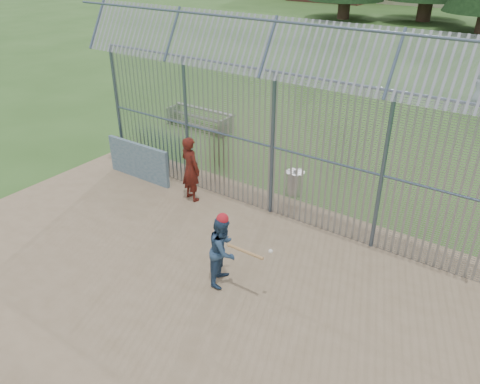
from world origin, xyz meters
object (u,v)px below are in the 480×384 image
Objects in this scene: dugout_wall at (139,161)px; trash_can at (295,183)px; bleacher at (200,118)px; onlooker at (191,169)px; batter at (223,250)px.

trash_can is at bearing 22.79° from dugout_wall.
trash_can is at bearing -25.16° from bleacher.
onlooker is 0.65× the size of bleacher.
onlooker is 3.17m from trash_can.
batter reaches higher than dugout_wall.
bleacher is (-1.41, 4.78, -0.21)m from dugout_wall.
dugout_wall is 5.03m from trash_can.
dugout_wall is 1.52× the size of batter.
onlooker is 2.39× the size of trash_can.
onlooker reaches higher than bleacher.
dugout_wall is at bearing 47.34° from batter.
batter is 0.84× the size of onlooker.
bleacher is (-3.69, 4.88, -0.59)m from onlooker.
onlooker is at bearing -138.87° from trash_can.
trash_can is 0.27× the size of bleacher.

